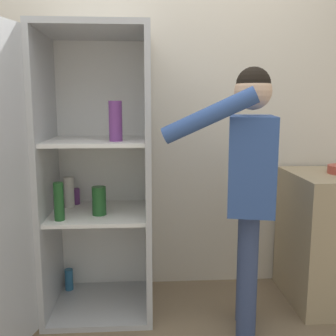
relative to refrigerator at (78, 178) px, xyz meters
name	(u,v)px	position (x,y,z in m)	size (l,w,h in m)	color
wall_back	(154,113)	(0.48, 0.46, 0.38)	(7.00, 0.06, 2.55)	beige
refrigerator	(78,178)	(0.00, 0.00, 0.00)	(0.91, 1.27, 1.80)	#B7BABC
person	(249,171)	(1.00, -0.22, 0.07)	(0.69, 0.57, 1.55)	#384770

